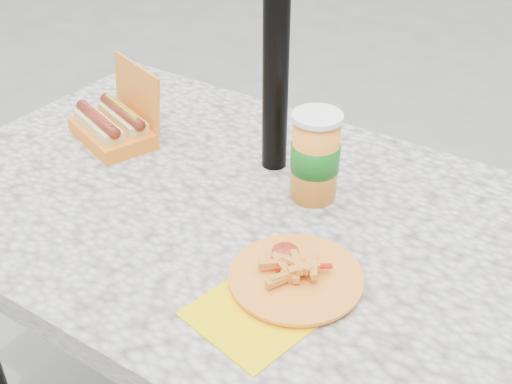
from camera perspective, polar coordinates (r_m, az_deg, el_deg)
The scene contains 4 objects.
picnic_table at distance 1.27m, azimuth -2.34°, elevation -4.86°, with size 1.20×0.80×0.75m.
hotdog_box at distance 1.42m, azimuth -12.52°, elevation 5.86°, with size 0.23×0.19×0.16m.
fries_plate at distance 1.02m, azimuth 3.21°, elevation -7.71°, with size 0.22×0.30×0.04m.
soda_cup at distance 1.18m, azimuth 5.29°, elevation 3.17°, with size 0.09×0.09×0.17m.
Camera 1 is at (0.59, -0.79, 1.44)m, focal length 45.00 mm.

